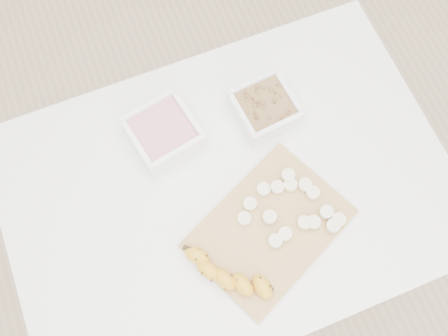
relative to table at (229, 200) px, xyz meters
name	(u,v)px	position (x,y,z in m)	size (l,w,h in m)	color
ground	(227,247)	(0.00, 0.00, -0.65)	(3.50, 3.50, 0.00)	#C6AD89
table	(229,200)	(0.00, 0.00, 0.00)	(1.00, 0.70, 0.75)	white
bowl_yogurt	(164,133)	(-0.09, 0.17, 0.13)	(0.17, 0.17, 0.07)	white
bowl_granola	(265,108)	(0.15, 0.14, 0.13)	(0.14, 0.14, 0.06)	white
cutting_board	(269,228)	(0.05, -0.12, 0.10)	(0.33, 0.23, 0.01)	tan
banana	(230,275)	(-0.07, -0.18, 0.13)	(0.05, 0.20, 0.03)	gold
banana_slices	(292,208)	(0.11, -0.10, 0.12)	(0.22, 0.17, 0.02)	beige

